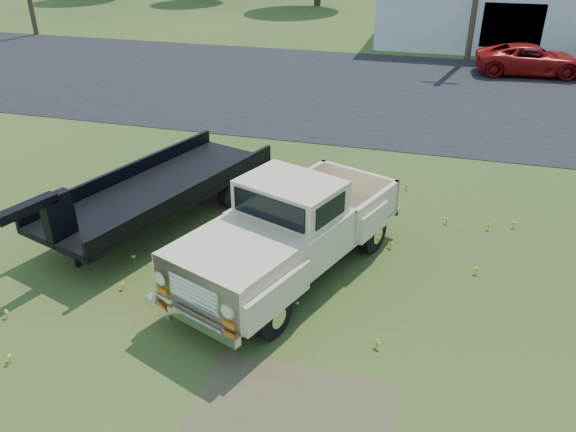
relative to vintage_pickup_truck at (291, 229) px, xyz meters
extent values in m
plane|color=#314616|center=(-0.48, -0.59, -1.05)|extent=(140.00, 140.00, 0.00)
cube|color=black|center=(-0.48, 14.41, -1.05)|extent=(90.00, 14.00, 0.02)
cube|color=brown|center=(1.02, -3.59, -1.05)|extent=(3.00, 2.00, 0.01)
cube|color=brown|center=(-2.48, 2.91, -1.05)|extent=(2.20, 1.60, 0.01)
cube|color=silver|center=(5.52, 26.41, 0.95)|extent=(14.00, 8.00, 4.00)
cube|color=black|center=(5.52, 22.46, 0.55)|extent=(3.00, 0.10, 2.20)
imported|color=#9B100E|center=(6.27, 18.93, -0.37)|extent=(5.06, 2.67, 1.36)
camera|label=1|loc=(2.57, -9.34, 5.45)|focal=35.00mm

